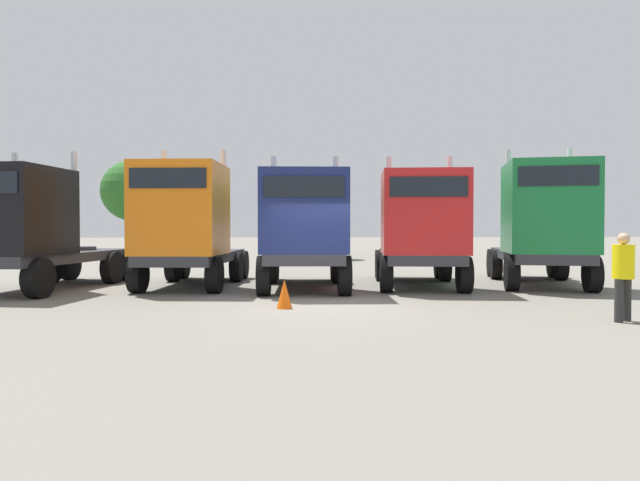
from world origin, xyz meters
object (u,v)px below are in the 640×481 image
(semi_truck_green, at_px, (544,223))
(visitor_in_hivis, at_px, (623,270))
(semi_truck_black, at_px, (29,228))
(semi_truck_orange, at_px, (186,224))
(traffic_cone_mid, at_px, (284,294))
(semi_truck_navy, at_px, (304,228))
(semi_truck_red, at_px, (421,229))

(semi_truck_green, bearing_deg, visitor_in_hivis, 2.22)
(semi_truck_black, bearing_deg, visitor_in_hivis, 77.61)
(semi_truck_orange, distance_m, traffic_cone_mid, 5.44)
(semi_truck_black, relative_size, semi_truck_orange, 1.11)
(traffic_cone_mid, bearing_deg, semi_truck_navy, 79.38)
(semi_truck_orange, bearing_deg, semi_truck_navy, 83.56)
(visitor_in_hivis, xyz_separation_m, traffic_cone_mid, (-6.59, 2.36, -0.68))
(traffic_cone_mid, bearing_deg, semi_truck_black, 152.48)
(semi_truck_green, bearing_deg, semi_truck_black, -73.87)
(semi_truck_navy, bearing_deg, semi_truck_green, 95.70)
(semi_truck_black, relative_size, traffic_cone_mid, 10.04)
(semi_truck_black, distance_m, semi_truck_red, 11.44)
(visitor_in_hivis, distance_m, traffic_cone_mid, 7.03)
(semi_truck_black, relative_size, semi_truck_navy, 1.12)
(semi_truck_navy, relative_size, semi_truck_red, 0.96)
(semi_truck_navy, xyz_separation_m, semi_truck_red, (3.57, 0.32, -0.02))
(semi_truck_navy, xyz_separation_m, semi_truck_green, (7.44, 0.29, 0.17))
(semi_truck_navy, height_order, visitor_in_hivis, semi_truck_navy)
(semi_truck_red, bearing_deg, semi_truck_black, -80.83)
(semi_truck_orange, relative_size, semi_truck_navy, 1.00)
(semi_truck_green, height_order, traffic_cone_mid, semi_truck_green)
(semi_truck_navy, distance_m, semi_truck_red, 3.59)
(semi_truck_red, distance_m, visitor_in_hivis, 6.66)
(semi_truck_orange, height_order, visitor_in_hivis, semi_truck_orange)
(semi_truck_green, height_order, visitor_in_hivis, semi_truck_green)
(semi_truck_green, relative_size, traffic_cone_mid, 9.94)
(semi_truck_green, distance_m, traffic_cone_mid, 9.10)
(semi_truck_green, bearing_deg, traffic_cone_mid, -48.92)
(semi_truck_black, bearing_deg, semi_truck_red, 101.80)
(traffic_cone_mid, bearing_deg, semi_truck_orange, 123.67)
(semi_truck_black, relative_size, semi_truck_red, 1.07)
(semi_truck_orange, relative_size, visitor_in_hivis, 3.41)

